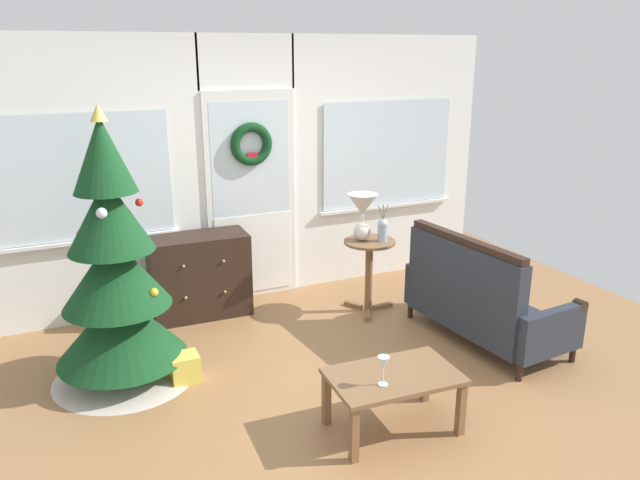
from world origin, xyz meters
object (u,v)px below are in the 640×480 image
Objects in this scene: side_table at (369,261)px; gift_box at (185,368)px; christmas_tree at (116,284)px; table_lamp at (363,211)px; flower_vase at (383,229)px; settee_sofa at (479,300)px; dresser_cabinet at (200,276)px; wine_glass at (383,364)px; coffee_table at (393,382)px.

gift_box is (-1.90, -0.57, -0.40)m from side_table.
christmas_tree is 2.92× the size of side_table.
flower_vase is (0.16, -0.10, -0.17)m from table_lamp.
table_lamp is at bearing 121.18° from settee_sofa.
christmas_tree is at bearing 149.04° from gift_box.
flower_vase is (-0.44, 0.89, 0.45)m from settee_sofa.
flower_vase reaches higher than settee_sofa.
dresser_cabinet reaches higher than side_table.
dresser_cabinet is 2.61× the size of flower_vase.
table_lamp is at bearing -21.36° from dresser_cabinet.
dresser_cabinet reaches higher than wine_glass.
wine_glass is (-0.87, -1.88, -0.45)m from table_lamp.
christmas_tree is at bearing -170.83° from table_lamp.
christmas_tree is 0.81m from gift_box.
table_lamp is at bearing 146.31° from side_table.
wine_glass is at bearing -148.49° from settee_sofa.
coffee_table reaches higher than gift_box.
coffee_table is 4.07× the size of gift_box.
wine_glass is at bearing -116.67° from side_table.
coffee_table is (-0.73, -1.80, -0.65)m from table_lamp.
table_lamp is at bearing 9.17° from christmas_tree.
flower_vase is at bearing 14.23° from gift_box.
gift_box is at bearing -165.77° from flower_vase.
gift_box is at bearing 127.29° from wine_glass.
dresser_cabinet is at bearing 158.64° from table_lamp.
settee_sofa is 4.32× the size of flower_vase.
side_table reaches higher than wine_glass.
gift_box is (0.41, -0.24, -0.66)m from christmas_tree.
table_lamp is 0.25m from flower_vase.
coffee_table is at bearing -112.20° from table_lamp.
flower_vase is at bearing -32.01° from table_lamp.
settee_sofa is 1.72m from wine_glass.
christmas_tree is 2.94m from settee_sofa.
dresser_cabinet is 2.08× the size of table_lamp.
dresser_cabinet is 1.29× the size of side_table.
gift_box is at bearing 132.76° from coffee_table.
side_table is at bearing -33.69° from table_lamp.
dresser_cabinet is 1.63m from table_lamp.
flower_vase is 1.64× the size of gift_box.
dresser_cabinet reaches higher than coffee_table.
settee_sofa is 2.48m from gift_box.
dresser_cabinet is 4.68× the size of wine_glass.
wine_glass is at bearing -47.79° from christmas_tree.
dresser_cabinet is 2.50m from wine_glass.
wine_glass is at bearing -77.34° from dresser_cabinet.
christmas_tree is 2.29m from table_lamp.
christmas_tree reaches higher than settee_sofa.
christmas_tree reaches higher than wine_glass.
wine_glass is (-1.46, -0.90, 0.17)m from settee_sofa.
gift_box is at bearing -30.96° from christmas_tree.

